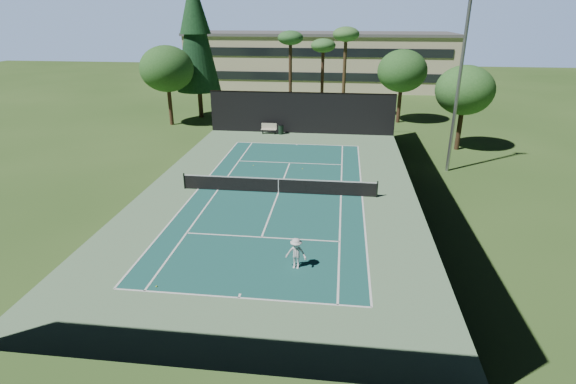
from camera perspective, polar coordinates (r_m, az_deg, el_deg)
name	(u,v)px	position (r m, az deg, el deg)	size (l,w,h in m)	color
ground	(278,193)	(29.68, -1.22, -0.11)	(160.00, 160.00, 0.00)	#31531F
apron_slab	(278,193)	(29.68, -1.22, -0.10)	(18.00, 32.00, 0.01)	#61885F
court_surface	(278,193)	(29.68, -1.22, -0.09)	(10.97, 23.77, 0.01)	#1A554F
court_lines	(278,193)	(29.68, -1.22, -0.07)	(11.07, 23.87, 0.01)	white
tennis_net	(278,185)	(29.48, -1.23, 0.90)	(12.90, 0.10, 1.10)	black
fence	(278,164)	(29.05, -1.23, 3.61)	(18.04, 32.05, 4.03)	black
player	(296,253)	(20.85, 1.04, -7.81)	(0.99, 0.57, 1.54)	silver
tennis_ball_a	(156,286)	(20.69, -16.36, -11.43)	(0.08, 0.08, 0.08)	#CCEF36
tennis_ball_b	(216,186)	(31.22, -9.11, 0.81)	(0.07, 0.07, 0.07)	#D0E433
tennis_ball_c	(302,169)	(34.28, 1.85, 3.00)	(0.07, 0.07, 0.07)	#D6EF36
tennis_ball_d	(253,165)	(35.10, -4.41, 3.40)	(0.07, 0.07, 0.07)	#B8DA31
park_bench	(269,128)	(44.51, -2.44, 8.10)	(1.50, 0.45, 1.02)	beige
trash_bin	(281,129)	(44.31, -0.91, 7.96)	(0.56, 0.56, 0.95)	black
pine_tree	(195,28)	(51.80, -11.71, 19.70)	(4.80, 4.80, 15.00)	#432E1C
palm_a	(290,41)	(51.68, 0.31, 18.60)	(2.80, 2.80, 9.32)	#3F2B1B
palm_b	(323,48)	(53.44, 4.49, 17.75)	(2.80, 2.80, 8.42)	#40271B
palm_c	(346,38)	(50.32, 7.36, 18.82)	(2.80, 2.80, 9.77)	#4B3720
decid_tree_a	(402,71)	(49.95, 14.30, 14.66)	(5.12, 5.12, 7.62)	#442B1D
decid_tree_b	(465,90)	(40.97, 21.53, 11.91)	(4.80, 4.80, 7.14)	#3F2B1B
decid_tree_c	(167,69)	(48.97, -15.14, 14.85)	(5.44, 5.44, 8.09)	#4E3021
campus_building	(319,60)	(73.67, 3.97, 16.39)	(40.50, 12.50, 8.30)	beige
light_pole	(459,84)	(34.53, 20.88, 12.74)	(0.90, 0.25, 12.22)	#92949A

